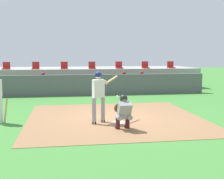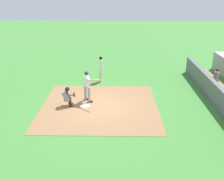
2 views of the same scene
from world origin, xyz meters
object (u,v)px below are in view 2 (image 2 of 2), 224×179
home_plate (85,106)px  on_deck_batter (101,67)px  catcher_crouched (68,96)px  dugout_player_0 (214,78)px  batter_at_plate (87,84)px

home_plate → on_deck_batter: bearing=171.0°
home_plate → on_deck_batter: on_deck_batter is taller
catcher_crouched → dugout_player_0: size_ratio=1.57×
dugout_player_0 → on_deck_batter: bearing=-97.9°
dugout_player_0 → batter_at_plate: bearing=-73.1°
home_plate → batter_at_plate: 1.22m
home_plate → batter_at_plate: batter_at_plate is taller
catcher_crouched → on_deck_batter: size_ratio=1.14×
home_plate → dugout_player_0: 8.75m
batter_at_plate → on_deck_batter: size_ratio=1.01×
home_plate → on_deck_batter: (-4.16, 0.66, 1.00)m
home_plate → catcher_crouched: (-0.02, -0.93, 0.59)m
home_plate → on_deck_batter: size_ratio=0.25×
catcher_crouched → dugout_player_0: (-3.10, 9.07, 0.07)m
on_deck_batter → home_plate: bearing=-9.0°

